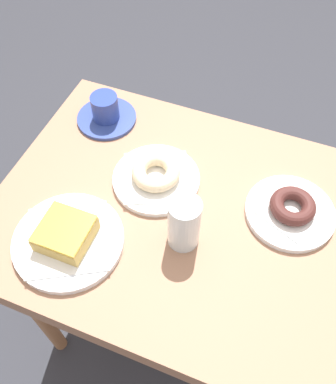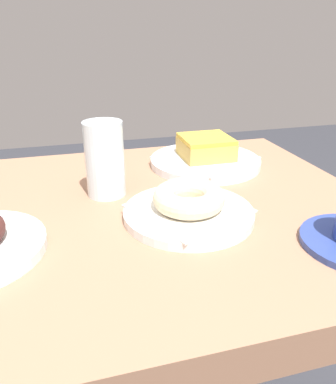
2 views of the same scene
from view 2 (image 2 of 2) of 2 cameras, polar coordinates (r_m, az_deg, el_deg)
name	(u,v)px [view 2 (image 2 of 2)]	position (r m, az deg, el deg)	size (l,w,h in m)	color
table	(60,258)	(0.65, -16.27, -9.67)	(1.07, 0.63, 0.76)	#986C52
plate_sugar_ring	(188,213)	(0.58, 3.16, -3.29)	(0.20, 0.20, 0.01)	white
napkin_sugar_ring	(189,208)	(0.57, 3.18, -2.54)	(0.15, 0.15, 0.00)	white
donut_sugar_ring	(189,198)	(0.56, 3.22, -0.89)	(0.11, 0.11, 0.03)	beige
plate_glazed_square	(205,162)	(0.80, 5.73, 4.68)	(0.23, 0.23, 0.02)	white
napkin_glazed_square	(205,157)	(0.80, 5.75, 5.32)	(0.17, 0.17, 0.00)	white
donut_glazed_square	(206,147)	(0.79, 5.82, 6.92)	(0.10, 0.10, 0.04)	tan
water_glass	(105,159)	(0.64, -9.71, 4.99)	(0.07, 0.07, 0.13)	silver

